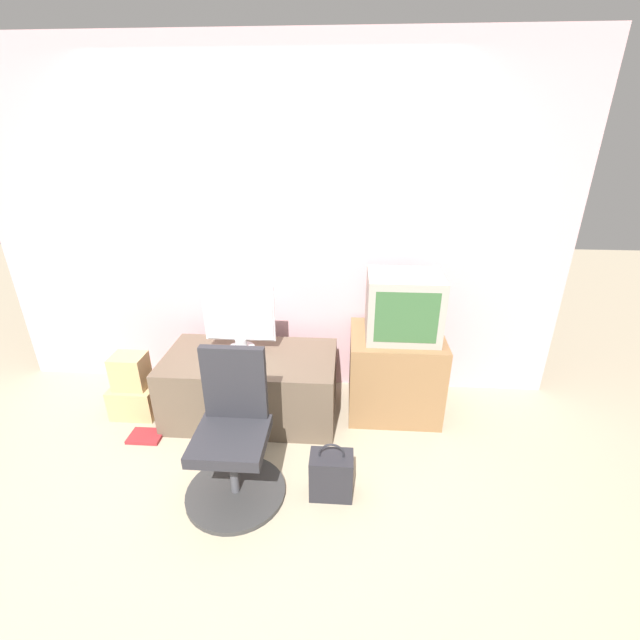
{
  "coord_description": "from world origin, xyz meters",
  "views": [
    {
      "loc": [
        0.56,
        -1.86,
        2.03
      ],
      "look_at": [
        0.37,
        0.95,
        0.75
      ],
      "focal_mm": 24.0,
      "sensor_mm": 36.0,
      "label": 1
    }
  ],
  "objects_px": {
    "main_monitor": "(239,319)",
    "book": "(146,436)",
    "office_chair": "(233,443)",
    "mouse": "(262,363)",
    "cardboard_box_lower": "(136,399)",
    "handbag": "(331,475)",
    "crt_tv": "(403,306)",
    "keyboard": "(232,364)"
  },
  "relations": [
    {
      "from": "cardboard_box_lower",
      "to": "handbag",
      "type": "height_order",
      "value": "handbag"
    },
    {
      "from": "main_monitor",
      "to": "keyboard",
      "type": "xyz_separation_m",
      "value": [
        -0.01,
        -0.23,
        -0.25
      ]
    },
    {
      "from": "mouse",
      "to": "office_chair",
      "type": "xyz_separation_m",
      "value": [
        -0.05,
        -0.64,
        -0.17
      ]
    },
    {
      "from": "keyboard",
      "to": "book",
      "type": "relative_size",
      "value": 1.26
    },
    {
      "from": "main_monitor",
      "to": "office_chair",
      "type": "distance_m",
      "value": 0.96
    },
    {
      "from": "main_monitor",
      "to": "crt_tv",
      "type": "relative_size",
      "value": 1.02
    },
    {
      "from": "handbag",
      "to": "crt_tv",
      "type": "bearing_deg",
      "value": 62.67
    },
    {
      "from": "main_monitor",
      "to": "handbag",
      "type": "distance_m",
      "value": 1.27
    },
    {
      "from": "main_monitor",
      "to": "office_chair",
      "type": "xyz_separation_m",
      "value": [
        0.14,
        -0.86,
        -0.41
      ]
    },
    {
      "from": "main_monitor",
      "to": "office_chair",
      "type": "bearing_deg",
      "value": -80.5
    },
    {
      "from": "mouse",
      "to": "cardboard_box_lower",
      "type": "bearing_deg",
      "value": 176.4
    },
    {
      "from": "mouse",
      "to": "office_chair",
      "type": "relative_size",
      "value": 0.06
    },
    {
      "from": "mouse",
      "to": "cardboard_box_lower",
      "type": "height_order",
      "value": "mouse"
    },
    {
      "from": "handbag",
      "to": "keyboard",
      "type": "bearing_deg",
      "value": 139.2
    },
    {
      "from": "handbag",
      "to": "book",
      "type": "bearing_deg",
      "value": 162.75
    },
    {
      "from": "keyboard",
      "to": "office_chair",
      "type": "xyz_separation_m",
      "value": [
        0.15,
        -0.62,
        -0.16
      ]
    },
    {
      "from": "keyboard",
      "to": "mouse",
      "type": "height_order",
      "value": "mouse"
    },
    {
      "from": "office_chair",
      "to": "book",
      "type": "relative_size",
      "value": 3.92
    },
    {
      "from": "keyboard",
      "to": "office_chair",
      "type": "bearing_deg",
      "value": -76.11
    },
    {
      "from": "office_chair",
      "to": "cardboard_box_lower",
      "type": "height_order",
      "value": "office_chair"
    },
    {
      "from": "main_monitor",
      "to": "cardboard_box_lower",
      "type": "xyz_separation_m",
      "value": [
        -0.81,
        -0.15,
        -0.63
      ]
    },
    {
      "from": "office_chair",
      "to": "handbag",
      "type": "height_order",
      "value": "office_chair"
    },
    {
      "from": "office_chair",
      "to": "cardboard_box_lower",
      "type": "distance_m",
      "value": 1.21
    },
    {
      "from": "office_chair",
      "to": "book",
      "type": "height_order",
      "value": "office_chair"
    },
    {
      "from": "keyboard",
      "to": "cardboard_box_lower",
      "type": "xyz_separation_m",
      "value": [
        -0.8,
        0.08,
        -0.39
      ]
    },
    {
      "from": "main_monitor",
      "to": "book",
      "type": "height_order",
      "value": "main_monitor"
    },
    {
      "from": "main_monitor",
      "to": "mouse",
      "type": "relative_size",
      "value": 9.48
    },
    {
      "from": "cardboard_box_lower",
      "to": "book",
      "type": "height_order",
      "value": "cardboard_box_lower"
    },
    {
      "from": "office_chair",
      "to": "book",
      "type": "xyz_separation_m",
      "value": [
        -0.77,
        0.41,
        -0.33
      ]
    },
    {
      "from": "keyboard",
      "to": "book",
      "type": "distance_m",
      "value": 0.82
    },
    {
      "from": "cardboard_box_lower",
      "to": "handbag",
      "type": "xyz_separation_m",
      "value": [
        1.53,
        -0.7,
        0.03
      ]
    },
    {
      "from": "crt_tv",
      "to": "handbag",
      "type": "relative_size",
      "value": 1.36
    },
    {
      "from": "crt_tv",
      "to": "office_chair",
      "type": "relative_size",
      "value": 0.57
    },
    {
      "from": "main_monitor",
      "to": "mouse",
      "type": "distance_m",
      "value": 0.38
    },
    {
      "from": "keyboard",
      "to": "crt_tv",
      "type": "distance_m",
      "value": 1.27
    },
    {
      "from": "mouse",
      "to": "crt_tv",
      "type": "bearing_deg",
      "value": 14.34
    },
    {
      "from": "mouse",
      "to": "cardboard_box_lower",
      "type": "distance_m",
      "value": 1.09
    },
    {
      "from": "crt_tv",
      "to": "office_chair",
      "type": "xyz_separation_m",
      "value": [
        -1.03,
        -0.89,
        -0.53
      ]
    },
    {
      "from": "main_monitor",
      "to": "mouse",
      "type": "xyz_separation_m",
      "value": [
        0.2,
        -0.22,
        -0.24
      ]
    },
    {
      "from": "handbag",
      "to": "cardboard_box_lower",
      "type": "bearing_deg",
      "value": 155.29
    },
    {
      "from": "mouse",
      "to": "book",
      "type": "distance_m",
      "value": 0.99
    },
    {
      "from": "office_chair",
      "to": "cardboard_box_lower",
      "type": "bearing_deg",
      "value": 143.8
    }
  ]
}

